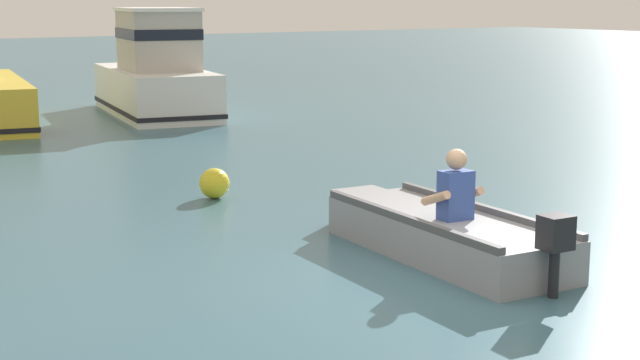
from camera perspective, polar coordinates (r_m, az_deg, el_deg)
ground_plane at (r=9.46m, az=8.06°, el=-6.17°), size 120.00×120.00×0.00m
rowboat_with_person at (r=10.45m, az=7.22°, el=-3.10°), size 1.30×3.72×1.19m
moored_boat_white at (r=23.05m, az=-9.66°, el=6.09°), size 2.89×5.40×2.50m
mooring_buoy at (r=13.38m, az=-6.26°, el=-0.19°), size 0.42×0.42×0.42m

